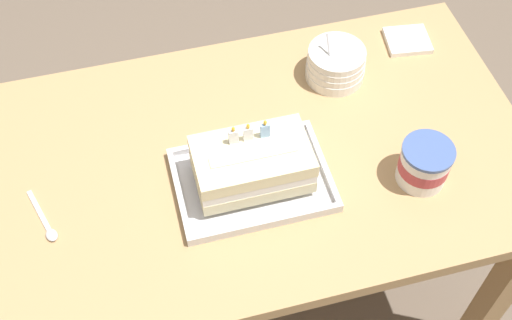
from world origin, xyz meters
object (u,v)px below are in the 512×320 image
Objects in this scene: bowl_stack at (336,64)px; napkin_pile at (407,40)px; foil_tray at (252,181)px; birthday_cake at (252,164)px; ice_cream_tub at (424,164)px; serving_spoon_near_tray at (48,227)px.

napkin_pile is at bearing 16.40° from bowl_stack.
birthday_cake is at bearing 90.00° from foil_tray.
birthday_cake reaches higher than ice_cream_tub.
ice_cream_tub is (0.35, -0.08, 0.04)m from foil_tray.
birthday_cake is 0.43m from serving_spoon_near_tray.
serving_spoon_near_tray is at bearing -159.82° from bowl_stack.
bowl_stack is at bearing 43.20° from foil_tray.
serving_spoon_near_tray is at bearing -179.49° from foil_tray.
birthday_cake is 1.68× the size of bowl_stack.
ice_cream_tub is 0.77× the size of serving_spoon_near_tray.
ice_cream_tub reaches higher than serving_spoon_near_tray.
foil_tray is 2.30× the size of serving_spoon_near_tray.
birthday_cake is 0.36m from ice_cream_tub.
ice_cream_tub reaches higher than napkin_pile.
birthday_cake is 2.01× the size of napkin_pile.
serving_spoon_near_tray is 0.97m from napkin_pile.
ice_cream_tub reaches higher than foil_tray.
foil_tray is 0.43m from serving_spoon_near_tray.
foil_tray is 2.97× the size of ice_cream_tub.
foil_tray is 2.75× the size of napkin_pile.
napkin_pile is (0.48, 0.32, -0.06)m from birthday_cake.
birthday_cake is 0.37m from bowl_stack.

